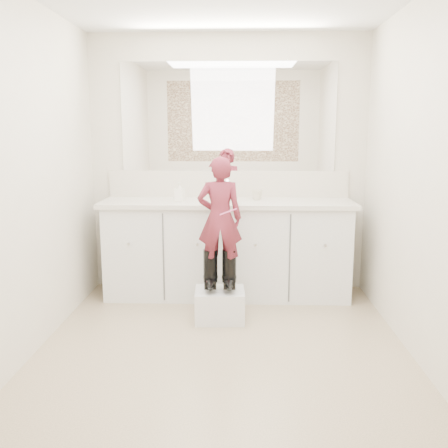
{
  "coord_description": "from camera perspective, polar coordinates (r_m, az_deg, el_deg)",
  "views": [
    {
      "loc": [
        0.12,
        -3.26,
        1.52
      ],
      "look_at": [
        -0.01,
        0.54,
        0.8
      ],
      "focal_mm": 40.0,
      "sensor_mm": 36.0,
      "label": 1
    }
  ],
  "objects": [
    {
      "name": "toothbrush",
      "position": [
        3.84,
        0.5,
        1.41
      ],
      "size": [
        0.14,
        0.02,
        0.06
      ],
      "primitive_type": "cylinder",
      "rotation": [
        0.0,
        1.22,
        0.04
      ],
      "color": "#E05790",
      "rests_on": "toddler"
    },
    {
      "name": "wall_back",
      "position": [
        4.77,
        0.47,
        6.83
      ],
      "size": [
        2.6,
        0.0,
        2.6
      ],
      "primitive_type": "plane",
      "rotation": [
        1.57,
        0.0,
        0.0
      ],
      "color": "beige",
      "rests_on": "floor"
    },
    {
      "name": "boot_left",
      "position": [
        4.03,
        -1.55,
        -5.24
      ],
      "size": [
        0.13,
        0.22,
        0.33
      ],
      "primitive_type": null,
      "rotation": [
        0.0,
        0.0,
        0.04
      ],
      "color": "black",
      "rests_on": "step_stool"
    },
    {
      "name": "wall_right",
      "position": [
        3.48,
        21.78,
        4.65
      ],
      "size": [
        0.0,
        3.0,
        3.0
      ],
      "primitive_type": "plane",
      "rotation": [
        1.57,
        0.0,
        -1.57
      ],
      "color": "beige",
      "rests_on": "floor"
    },
    {
      "name": "faucet",
      "position": [
        4.67,
        0.42,
        3.54
      ],
      "size": [
        0.08,
        0.08,
        0.1
      ],
      "primitive_type": "cylinder",
      "color": "silver",
      "rests_on": "countertop"
    },
    {
      "name": "step_stool",
      "position": [
        4.09,
        -0.49,
        -9.24
      ],
      "size": [
        0.41,
        0.35,
        0.25
      ],
      "primitive_type": "cube",
      "rotation": [
        0.0,
        0.0,
        0.04
      ],
      "color": "silver",
      "rests_on": "floor"
    },
    {
      "name": "wall_front",
      "position": [
        1.79,
        -1.98,
        0.44
      ],
      "size": [
        2.6,
        0.0,
        2.6
      ],
      "primitive_type": "plane",
      "rotation": [
        -1.57,
        0.0,
        0.0
      ],
      "color": "beige",
      "rests_on": "floor"
    },
    {
      "name": "vanity_cabinet",
      "position": [
        4.62,
        0.37,
        -3.04
      ],
      "size": [
        2.2,
        0.55,
        0.85
      ],
      "primitive_type": "cube",
      "color": "silver",
      "rests_on": "floor"
    },
    {
      "name": "countertop",
      "position": [
        4.52,
        0.37,
        2.4
      ],
      "size": [
        2.28,
        0.58,
        0.04
      ],
      "primitive_type": "cube",
      "color": "beige",
      "rests_on": "vanity_cabinet"
    },
    {
      "name": "boot_right",
      "position": [
        4.02,
        0.59,
        -5.26
      ],
      "size": [
        0.13,
        0.22,
        0.33
      ],
      "primitive_type": null,
      "rotation": [
        0.0,
        0.0,
        0.04
      ],
      "color": "black",
      "rests_on": "step_stool"
    },
    {
      "name": "dot_panel",
      "position": [
        1.78,
        -2.05,
        14.91
      ],
      "size": [
        2.0,
        0.01,
        1.2
      ],
      "primitive_type": "cube",
      "color": "#472819",
      "rests_on": "wall_front"
    },
    {
      "name": "floor",
      "position": [
        3.6,
        -0.19,
        -14.3
      ],
      "size": [
        3.0,
        3.0,
        0.0
      ],
      "primitive_type": "plane",
      "color": "#7E6C53",
      "rests_on": "ground"
    },
    {
      "name": "soap_bottle",
      "position": [
        4.5,
        -5.12,
        3.7
      ],
      "size": [
        0.09,
        0.09,
        0.17
      ],
      "primitive_type": "imported",
      "rotation": [
        0.0,
        0.0,
        -0.17
      ],
      "color": "white",
      "rests_on": "countertop"
    },
    {
      "name": "mirror",
      "position": [
        4.75,
        0.47,
        12.12
      ],
      "size": [
        2.0,
        0.02,
        1.0
      ],
      "primitive_type": "cube",
      "color": "white",
      "rests_on": "wall_back"
    },
    {
      "name": "toddler",
      "position": [
        3.93,
        -0.49,
        0.66
      ],
      "size": [
        0.36,
        0.25,
        0.97
      ],
      "primitive_type": "imported",
      "rotation": [
        0.0,
        0.0,
        3.18
      ],
      "color": "#AE354E",
      "rests_on": "step_stool"
    },
    {
      "name": "wall_left",
      "position": [
        3.57,
        -21.62,
        4.8
      ],
      "size": [
        0.0,
        3.0,
        3.0
      ],
      "primitive_type": "plane",
      "rotation": [
        1.57,
        0.0,
        1.57
      ],
      "color": "beige",
      "rests_on": "floor"
    },
    {
      "name": "backsplash",
      "position": [
        4.77,
        0.46,
        4.6
      ],
      "size": [
        2.28,
        0.03,
        0.25
      ],
      "primitive_type": "cube",
      "color": "beige",
      "rests_on": "countertop"
    },
    {
      "name": "cup",
      "position": [
        4.59,
        3.79,
        3.35
      ],
      "size": [
        0.1,
        0.1,
        0.09
      ],
      "primitive_type": "imported",
      "rotation": [
        0.0,
        0.0,
        -0.02
      ],
      "color": "beige",
      "rests_on": "countertop"
    }
  ]
}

